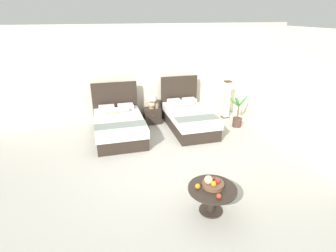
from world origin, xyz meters
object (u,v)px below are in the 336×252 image
Objects in this scene: nightstand at (152,116)px; loose_apple at (219,196)px; loose_orange at (198,186)px; bed_near_corner at (188,118)px; fruit_bowl at (212,183)px; bed_near_window at (119,125)px; table_lamp at (151,101)px; potted_palm at (237,117)px; vase at (157,106)px; coffee_table at (212,194)px; floor_lamp_corner at (226,100)px.

nightstand is 4.48m from loose_apple.
loose_apple is 0.40m from loose_orange.
nightstand is (-0.94, 0.69, -0.08)m from bed_near_corner.
fruit_bowl reaches higher than loose_apple.
bed_near_window is 5.18× the size of table_lamp.
nightstand is 0.51× the size of potted_palm.
vase is 0.19× the size of coffee_table.
bed_near_window is at bearing 108.51° from fruit_bowl.
bed_near_window is at bearing -171.71° from floor_lamp_corner.
fruit_bowl is at bearing -88.84° from table_lamp.
loose_orange is at bearing 167.52° from coffee_table.
coffee_table is at bearing -125.48° from potted_palm.
floor_lamp_corner is at bearing -5.07° from table_lamp.
bed_near_window is 5.54× the size of fruit_bowl.
coffee_table is 0.19m from fruit_bowl.
loose_orange is at bearing -92.31° from table_lamp.
bed_near_window is 3.52m from floor_lamp_corner.
nightstand is at bearing 175.40° from floor_lamp_corner.
floor_lamp_corner is (2.24, -0.15, 0.05)m from vase.
bed_near_corner reaches higher than table_lamp.
nightstand is at bearing 165.14° from vase.
vase is at bearing 85.56° from loose_orange.
floor_lamp_corner is at bearing 19.03° from bed_near_corner.
loose_apple is at bearing -91.24° from vase.
table_lamp reaches higher than loose_orange.
bed_near_corner is at bearing -37.40° from table_lamp.
table_lamp is at bearing 91.16° from fruit_bowl.
table_lamp is at bearing 90.70° from loose_apple.
bed_near_window is 1.28m from nightstand.
floor_lamp_corner reaches higher than table_lamp.
bed_near_window is 4.12× the size of nightstand.
coffee_table is at bearing -120.05° from floor_lamp_corner.
bed_near_corner is 25.34× the size of loose_apple.
table_lamp reaches higher than loose_apple.
fruit_bowl is (-0.07, -4.12, -0.01)m from vase.
coffee_table is (1.15, -3.50, 0.03)m from bed_near_window.
bed_near_corner is 1.77× the size of floor_lamp_corner.
floor_lamp_corner is 1.23× the size of potted_palm.
loose_apple is at bearing -103.11° from bed_near_corner.
bed_near_window is 3.66m from fruit_bowl.
bed_near_window reaches higher than loose_apple.
fruit_bowl reaches higher than coffee_table.
table_lamp reaches higher than nightstand.
potted_palm is (1.43, -0.29, -0.02)m from bed_near_corner.
potted_palm reaches higher than coffee_table.
table_lamp is at bearing 33.71° from bed_near_window.
vase is 0.16× the size of potted_palm.
bed_near_corner is 3.61m from coffee_table.
bed_near_corner reaches higher than vase.
loose_orange is (-0.25, 0.01, -0.02)m from fruit_bowl.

